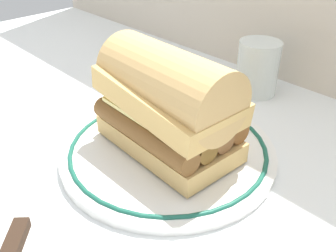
# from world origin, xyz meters

# --- Properties ---
(ground_plane) EXTENTS (1.50, 1.50, 0.00)m
(ground_plane) POSITION_xyz_m (0.00, 0.00, 0.00)
(ground_plane) COLOR white
(plate) EXTENTS (0.28, 0.28, 0.01)m
(plate) POSITION_xyz_m (-0.00, 0.02, 0.01)
(plate) COLOR white
(plate) RESTS_ON ground_plane
(sausage_sandwich) EXTENTS (0.18, 0.12, 0.13)m
(sausage_sandwich) POSITION_xyz_m (-0.00, 0.02, 0.08)
(sausage_sandwich) COLOR tan
(sausage_sandwich) RESTS_ON plate
(drinking_glass) EXTENTS (0.07, 0.07, 0.09)m
(drinking_glass) POSITION_xyz_m (-0.03, 0.26, 0.04)
(drinking_glass) COLOR silver
(drinking_glass) RESTS_ON ground_plane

